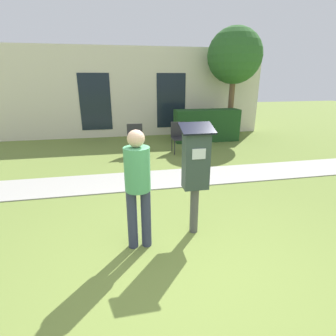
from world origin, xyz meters
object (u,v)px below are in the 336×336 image
object	(u,v)px
outdoor_chair_left	(135,137)
outdoor_chair_middle	(179,135)
parking_meter	(196,166)
person_standing	(138,182)

from	to	relation	value
outdoor_chair_left	outdoor_chair_middle	distance (m)	1.31
parking_meter	outdoor_chair_left	size ratio (longest dim) A/B	1.77
parking_meter	outdoor_chair_middle	size ratio (longest dim) A/B	1.77
parking_meter	person_standing	size ratio (longest dim) A/B	1.01
outdoor_chair_middle	person_standing	bearing A→B (deg)	-127.80
parking_meter	person_standing	bearing A→B (deg)	-166.42
person_standing	outdoor_chair_middle	world-z (taller)	person_standing
person_standing	outdoor_chair_middle	xyz separation A→B (m)	(1.61, 4.46, -0.40)
person_standing	outdoor_chair_left	world-z (taller)	person_standing
parking_meter	outdoor_chair_left	bearing A→B (deg)	96.80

